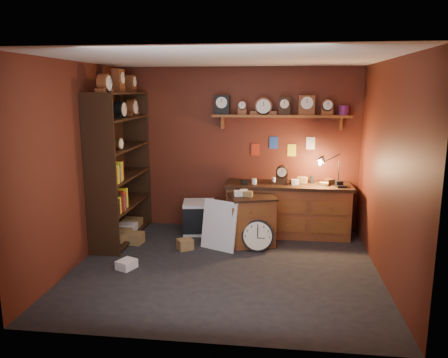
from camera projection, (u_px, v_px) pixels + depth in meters
The scene contains 11 objects.
floor at pixel (225, 267), 5.84m from camera, with size 4.00×4.00×0.00m, color black.
room_shell at pixel (230, 138), 5.60m from camera, with size 4.02×3.62×2.71m.
shelving_unit at pixel (118, 161), 6.76m from camera, with size 0.47×1.60×2.58m.
workbench at pixel (288, 206), 7.08m from camera, with size 2.01×0.66×1.36m.
low_cabinet at pixel (252, 218), 6.65m from camera, with size 0.80×0.73×0.85m.
big_round_clock at pixel (258, 236), 6.39m from camera, with size 0.47×0.16×0.47m.
white_panel at pixel (219, 249), 6.52m from camera, with size 0.57×0.02×0.75m, color silver.
mini_fridge at pixel (199, 217), 7.22m from camera, with size 0.57×0.59×0.52m.
floor_box_a at pixel (134, 238), 6.74m from camera, with size 0.28×0.23×0.17m, color olive.
floor_box_b at pixel (127, 264), 5.79m from camera, with size 0.20×0.24×0.12m, color white.
floor_box_c at pixel (185, 244), 6.47m from camera, with size 0.21×0.18×0.16m, color olive.
Camera 1 is at (0.66, -5.45, 2.34)m, focal length 35.00 mm.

